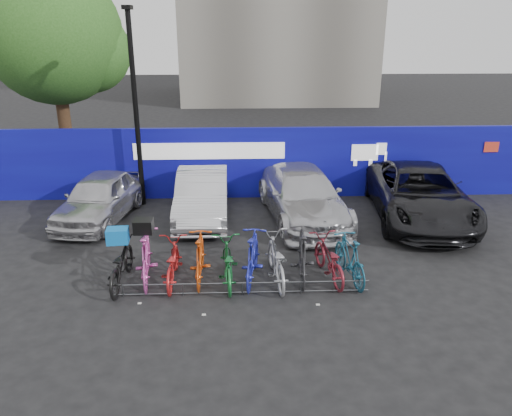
{
  "coord_description": "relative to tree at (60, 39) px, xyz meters",
  "views": [
    {
      "loc": [
        -0.06,
        -10.25,
        5.61
      ],
      "look_at": [
        0.4,
        2.0,
        1.06
      ],
      "focal_mm": 35.0,
      "sensor_mm": 36.0,
      "label": 1
    }
  ],
  "objects": [
    {
      "name": "hoarding",
      "position": [
        6.78,
        -4.06,
        -3.86
      ],
      "size": [
        22.0,
        0.18,
        2.4
      ],
      "color": "#0D097C",
      "rests_on": "ground"
    },
    {
      "name": "bike_1",
      "position": [
        4.58,
        -9.9,
        -4.47
      ],
      "size": [
        0.78,
        2.04,
        1.2
      ],
      "primitive_type": "imported",
      "rotation": [
        0.0,
        0.0,
        3.25
      ],
      "color": "#DD4FB2",
      "rests_on": "ground"
    },
    {
      "name": "ground",
      "position": [
        6.77,
        -10.06,
        -5.07
      ],
      "size": [
        100.0,
        100.0,
        0.0
      ],
      "primitive_type": "plane",
      "color": "black",
      "rests_on": "ground"
    },
    {
      "name": "cargo_topcase",
      "position": [
        4.58,
        -9.9,
        -3.72
      ],
      "size": [
        0.42,
        0.38,
        0.31
      ],
      "primitive_type": "cube",
      "rotation": [
        0.0,
        0.0,
        0.0
      ],
      "color": "black",
      "rests_on": "bike_1"
    },
    {
      "name": "bike_9",
      "position": [
        9.25,
        -10.07,
        -4.52
      ],
      "size": [
        0.81,
        1.87,
        1.09
      ],
      "primitive_type": "imported",
      "rotation": [
        0.0,
        0.0,
        3.31
      ],
      "color": "#1A5873",
      "rests_on": "ground"
    },
    {
      "name": "cargo_crate",
      "position": [
        4.03,
        -10.09,
        -3.86
      ],
      "size": [
        0.5,
        0.4,
        0.33
      ],
      "primitive_type": "cube",
      "rotation": [
        0.0,
        0.0,
        0.09
      ],
      "color": "blue",
      "rests_on": "bike_0"
    },
    {
      "name": "bike_0",
      "position": [
        4.03,
        -10.09,
        -4.55
      ],
      "size": [
        0.73,
        1.99,
        1.04
      ],
      "primitive_type": "imported",
      "rotation": [
        0.0,
        0.0,
        3.12
      ],
      "color": "black",
      "rests_on": "ground"
    },
    {
      "name": "bike_3",
      "position": [
        5.82,
        -9.93,
        -4.51
      ],
      "size": [
        0.53,
        1.87,
        1.12
      ],
      "primitive_type": "imported",
      "rotation": [
        0.0,
        0.0,
        3.14
      ],
      "color": "#DD4D12",
      "rests_on": "ground"
    },
    {
      "name": "lamppost",
      "position": [
        3.57,
        -4.66,
        -1.8
      ],
      "size": [
        0.25,
        0.5,
        6.11
      ],
      "color": "black",
      "rests_on": "ground"
    },
    {
      "name": "bike_6",
      "position": [
        7.55,
        -10.05,
        -4.53
      ],
      "size": [
        0.9,
        2.11,
        1.08
      ],
      "primitive_type": "imported",
      "rotation": [
        0.0,
        0.0,
        3.23
      ],
      "color": "#989A9E",
      "rests_on": "ground"
    },
    {
      "name": "tree",
      "position": [
        0.0,
        0.0,
        0.0
      ],
      "size": [
        5.4,
        5.2,
        7.8
      ],
      "color": "#382314",
      "rests_on": "ground"
    },
    {
      "name": "car_0",
      "position": [
        2.54,
        -6.0,
        -4.36
      ],
      "size": [
        2.32,
        4.35,
        1.41
      ],
      "primitive_type": "imported",
      "rotation": [
        0.0,
        0.0,
        -0.17
      ],
      "color": "#B9B8BD",
      "rests_on": "ground"
    },
    {
      "name": "car_3",
      "position": [
        12.17,
        -6.25,
        -4.28
      ],
      "size": [
        3.16,
        5.88,
        1.57
      ],
      "primitive_type": "imported",
      "rotation": [
        0.0,
        0.0,
        -0.1
      ],
      "color": "black",
      "rests_on": "ground"
    },
    {
      "name": "bike_8",
      "position": [
        8.78,
        -9.98,
        -4.58
      ],
      "size": [
        0.97,
        1.96,
        0.99
      ],
      "primitive_type": "imported",
      "rotation": [
        0.0,
        0.0,
        3.32
      ],
      "color": "maroon",
      "rests_on": "ground"
    },
    {
      "name": "bike_4",
      "position": [
        6.44,
        -10.09,
        -4.57
      ],
      "size": [
        0.78,
        1.93,
        0.99
      ],
      "primitive_type": "imported",
      "rotation": [
        0.0,
        0.0,
        3.21
      ],
      "color": "#186D2F",
      "rests_on": "ground"
    },
    {
      "name": "bike_rack",
      "position": [
        6.77,
        -10.66,
        -4.91
      ],
      "size": [
        5.6,
        0.03,
        0.3
      ],
      "color": "#595B60",
      "rests_on": "ground"
    },
    {
      "name": "bike_2",
      "position": [
        5.18,
        -10.02,
        -4.58
      ],
      "size": [
        0.66,
        1.86,
        0.97
      ],
      "primitive_type": "imported",
      "rotation": [
        0.0,
        0.0,
        3.15
      ],
      "color": "red",
      "rests_on": "ground"
    },
    {
      "name": "bike_7",
      "position": [
        8.17,
        -9.91,
        -4.47
      ],
      "size": [
        0.71,
        2.02,
        1.19
      ],
      "primitive_type": "imported",
      "rotation": [
        0.0,
        0.0,
        3.07
      ],
      "color": "#2A2A2C",
      "rests_on": "ground"
    },
    {
      "name": "bike_5",
      "position": [
        7.02,
        -9.99,
        -4.49
      ],
      "size": [
        0.84,
        2.0,
        1.17
      ],
      "primitive_type": "imported",
      "rotation": [
        0.0,
        0.0,
        2.99
      ],
      "color": "#2128AA",
      "rests_on": "ground"
    },
    {
      "name": "car_2",
      "position": [
        8.65,
        -6.12,
        -4.32
      ],
      "size": [
        2.73,
        5.37,
        1.49
      ],
      "primitive_type": "imported",
      "rotation": [
        0.0,
        0.0,
        0.13
      ],
      "color": "silver",
      "rests_on": "ground"
    },
    {
      "name": "car_1",
      "position": [
        5.62,
        -5.94,
        -4.35
      ],
      "size": [
        1.59,
        4.37,
        1.43
      ],
      "primitive_type": "imported",
      "rotation": [
        0.0,
        0.0,
        0.02
      ],
      "color": "silver",
      "rests_on": "ground"
    }
  ]
}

